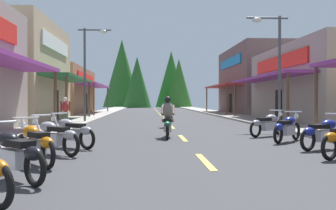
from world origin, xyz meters
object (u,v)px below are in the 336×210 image
object	(u,v)px
motorcycle_parked_right_4	(287,128)
motorcycle_parked_left_1	(14,153)
motorcycle_parked_right_3	(324,133)
motorcycle_parked_left_4	(71,132)
streetlamp_left	(90,61)
pedestrian_by_shop	(65,110)
motorcycle_parked_left_2	(35,143)
streetlamp_right	(273,54)
rider_cruising_trailing	(168,115)
rider_cruising_lead	(168,120)
motorcycle_parked_right_5	(268,124)
motorcycle_parked_left_3	(53,136)

from	to	relation	value
motorcycle_parked_right_4	motorcycle_parked_left_1	distance (m)	9.22
motorcycle_parked_right_3	motorcycle_parked_left_4	distance (m)	7.40
streetlamp_left	pedestrian_by_shop	bearing A→B (deg)	-101.14
motorcycle_parked_left_2	motorcycle_parked_left_4	world-z (taller)	same
streetlamp_right	rider_cruising_trailing	world-z (taller)	streetlamp_right
motorcycle_parked_left_2	rider_cruising_lead	distance (m)	6.77
streetlamp_left	motorcycle_parked_right_5	size ratio (longest dim) A/B	3.23
streetlamp_left	motorcycle_parked_right_3	bearing A→B (deg)	-57.38
rider_cruising_trailing	pedestrian_by_shop	world-z (taller)	pedestrian_by_shop
streetlamp_right	motorcycle_parked_left_4	distance (m)	11.45
motorcycle_parked_right_3	streetlamp_right	bearing A→B (deg)	51.51
motorcycle_parked_right_5	motorcycle_parked_left_2	world-z (taller)	same
streetlamp_left	motorcycle_parked_right_4	size ratio (longest dim) A/B	3.60
motorcycle_parked_left_2	motorcycle_parked_left_4	bearing A→B (deg)	-40.15
motorcycle_parked_right_3	rider_cruising_lead	distance (m)	5.69
streetlamp_left	motorcycle_parked_left_2	xyz separation A→B (m)	(1.07, -15.68, -3.37)
streetlamp_left	motorcycle_parked_left_1	distance (m)	17.74
motorcycle_parked_right_3	rider_cruising_trailing	size ratio (longest dim) A/B	0.89
motorcycle_parked_left_1	rider_cruising_trailing	xyz separation A→B (m)	(3.43, 13.11, 0.17)
motorcycle_parked_left_1	rider_cruising_trailing	bearing A→B (deg)	-59.25
motorcycle_parked_left_1	motorcycle_parked_left_3	bearing A→B (deg)	-42.78
motorcycle_parked_right_3	pedestrian_by_shop	distance (m)	13.50
motorcycle_parked_left_1	motorcycle_parked_left_3	distance (m)	3.31
motorcycle_parked_right_4	motorcycle_parked_left_1	bearing A→B (deg)	172.59
rider_cruising_lead	motorcycle_parked_left_4	bearing A→B (deg)	137.78
motorcycle_parked_left_1	motorcycle_parked_left_4	distance (m)	4.71
streetlamp_left	motorcycle_parked_left_3	world-z (taller)	streetlamp_left
motorcycle_parked_left_1	pedestrian_by_shop	distance (m)	13.77
motorcycle_parked_left_1	rider_cruising_lead	bearing A→B (deg)	-66.93
streetlamp_right	motorcycle_parked_right_4	xyz separation A→B (m)	(-1.45, -5.84, -3.18)
motorcycle_parked_right_3	motorcycle_parked_left_1	xyz separation A→B (m)	(-7.43, -3.91, 0.00)
motorcycle_parked_right_3	motorcycle_parked_left_1	bearing A→B (deg)	177.37
motorcycle_parked_right_3	rider_cruising_lead	bearing A→B (deg)	108.69
rider_cruising_trailing	motorcycle_parked_left_3	bearing A→B (deg)	162.08
rider_cruising_lead	motorcycle_parked_right_4	bearing A→B (deg)	-109.54
motorcycle_parked_left_4	rider_cruising_lead	size ratio (longest dim) A/B	0.80
motorcycle_parked_right_4	motorcycle_parked_left_1	size ratio (longest dim) A/B	1.03
motorcycle_parked_left_2	rider_cruising_trailing	size ratio (longest dim) A/B	0.83
streetlamp_left	rider_cruising_trailing	size ratio (longest dim) A/B	2.75
streetlamp_right	motorcycle_parked_left_1	xyz separation A→B (m)	(-8.55, -11.73, -3.18)
motorcycle_parked_left_2	rider_cruising_trailing	bearing A→B (deg)	-53.73
motorcycle_parked_left_3	streetlamp_right	bearing A→B (deg)	-95.43
motorcycle_parked_right_4	motorcycle_parked_left_2	xyz separation A→B (m)	(-7.22, -4.20, 0.00)
motorcycle_parked_right_3	motorcycle_parked_left_1	size ratio (longest dim) A/B	1.19
pedestrian_by_shop	motorcycle_parked_right_3	bearing A→B (deg)	-118.28
motorcycle_parked_right_5	streetlamp_right	bearing A→B (deg)	34.50
streetlamp_left	motorcycle_parked_right_4	bearing A→B (deg)	-54.19
motorcycle_parked_left_3	rider_cruising_lead	world-z (taller)	rider_cruising_lead
motorcycle_parked_right_5	motorcycle_parked_left_3	world-z (taller)	same
streetlamp_left	pedestrian_by_shop	xyz separation A→B (m)	(-0.74, -3.75, -2.95)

